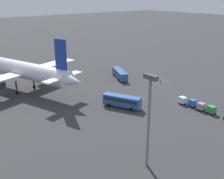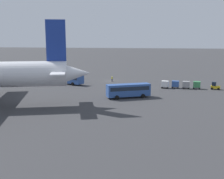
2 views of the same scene
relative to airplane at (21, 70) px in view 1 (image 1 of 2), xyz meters
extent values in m
plane|color=#38383A|center=(-21.55, -40.40, -6.63)|extent=(600.00, 600.00, 0.00)
cylinder|color=silver|center=(0.52, 0.16, 0.11)|extent=(39.51, 16.77, 5.19)
cone|color=silver|center=(-19.95, -6.21, 0.11)|extent=(7.82, 6.46, 4.67)
cube|color=silver|center=(2.11, -11.64, -0.54)|extent=(10.37, 19.00, 0.44)
cube|color=navy|center=(-16.57, -5.16, 6.85)|extent=(3.90, 1.53, 8.30)
cube|color=silver|center=(-16.95, -5.28, 0.63)|extent=(6.67, 13.70, 0.28)
cylinder|color=#38383D|center=(2.43, -8.66, -2.18)|extent=(5.40, 4.14, 2.85)
cylinder|color=#38383D|center=(-2.38, 2.79, -4.56)|extent=(0.50, 0.50, 4.15)
cylinder|color=black|center=(-2.38, 2.79, -6.18)|extent=(1.01, 0.74, 0.90)
cylinder|color=#38383D|center=(-0.38, -3.65, -4.56)|extent=(0.50, 0.50, 4.15)
cylinder|color=black|center=(-0.38, -3.65, -6.18)|extent=(1.01, 0.74, 0.90)
cube|color=#2D5199|center=(-9.53, -32.24, -4.90)|extent=(11.54, 7.26, 2.56)
cube|color=#192333|center=(-9.53, -32.24, -4.45)|extent=(10.73, 6.91, 0.82)
cylinder|color=black|center=(-5.72, -32.46, -6.13)|extent=(1.03, 0.69, 1.00)
cylinder|color=black|center=(-6.89, -35.00, -6.13)|extent=(1.03, 0.69, 1.00)
cylinder|color=black|center=(-12.17, -29.47, -6.13)|extent=(1.03, 0.69, 1.00)
cylinder|color=black|center=(-13.35, -32.02, -6.13)|extent=(1.03, 0.69, 1.00)
cube|color=#2D5199|center=(-30.37, -15.18, -4.77)|extent=(10.46, 6.67, 2.83)
cube|color=#192333|center=(-30.37, -15.18, -4.27)|extent=(9.73, 6.36, 0.90)
cylinder|color=black|center=(-28.02, -12.62, -6.13)|extent=(1.03, 0.69, 1.00)
cylinder|color=black|center=(-26.90, -15.02, -6.13)|extent=(1.03, 0.69, 1.00)
cylinder|color=black|center=(-33.84, -15.33, -6.13)|extent=(1.03, 0.69, 1.00)
cylinder|color=black|center=(-32.72, -17.74, -6.13)|extent=(1.03, 0.69, 1.00)
cylinder|color=black|center=(-51.88, -29.40, -6.33)|extent=(0.64, 0.37, 0.60)
cylinder|color=#1E1E2D|center=(-22.42, -39.37, -6.21)|extent=(0.32, 0.32, 0.85)
cylinder|color=yellow|center=(-22.42, -39.37, -5.46)|extent=(0.38, 0.38, 0.65)
sphere|color=tan|center=(-22.42, -39.37, -5.01)|extent=(0.24, 0.24, 0.24)
cube|color=#38383D|center=(-47.91, -30.01, -6.22)|extent=(2.20, 1.92, 0.10)
cube|color=#38844C|center=(-47.91, -30.01, -5.37)|extent=(2.09, 1.83, 1.60)
cylinder|color=black|center=(-47.07, -29.48, -6.45)|extent=(0.37, 0.17, 0.36)
cylinder|color=black|center=(-47.24, -30.75, -6.45)|extent=(0.37, 0.17, 0.36)
cylinder|color=black|center=(-48.58, -29.28, -6.45)|extent=(0.37, 0.17, 0.36)
cylinder|color=black|center=(-48.74, -30.55, -6.45)|extent=(0.37, 0.17, 0.36)
cube|color=#38383D|center=(-45.00, -29.82, -6.22)|extent=(2.20, 1.92, 0.10)
cube|color=gray|center=(-45.00, -29.82, -5.37)|extent=(2.09, 1.83, 1.60)
cylinder|color=black|center=(-44.16, -29.29, -6.45)|extent=(0.37, 0.17, 0.36)
cylinder|color=black|center=(-44.33, -30.56, -6.45)|extent=(0.37, 0.17, 0.36)
cylinder|color=black|center=(-45.67, -29.09, -6.45)|extent=(0.37, 0.17, 0.36)
cylinder|color=black|center=(-45.83, -30.36, -6.45)|extent=(0.37, 0.17, 0.36)
cube|color=#38383D|center=(-42.09, -30.17, -6.22)|extent=(2.20, 1.92, 0.10)
cube|color=#33569E|center=(-42.09, -30.17, -5.37)|extent=(2.09, 1.83, 1.60)
cylinder|color=black|center=(-41.25, -29.63, -6.45)|extent=(0.37, 0.17, 0.36)
cylinder|color=black|center=(-41.41, -30.90, -6.45)|extent=(0.37, 0.17, 0.36)
cylinder|color=black|center=(-42.76, -29.43, -6.45)|extent=(0.37, 0.17, 0.36)
cylinder|color=black|center=(-42.92, -30.70, -6.45)|extent=(0.37, 0.17, 0.36)
cube|color=#38383D|center=(-39.17, -29.69, -6.22)|extent=(2.20, 1.92, 0.10)
cube|color=silver|center=(-39.17, -29.69, -5.37)|extent=(2.09, 1.83, 1.60)
cylinder|color=black|center=(-38.34, -29.15, -6.45)|extent=(0.37, 0.17, 0.36)
cylinder|color=black|center=(-38.50, -30.42, -6.45)|extent=(0.37, 0.17, 0.36)
cylinder|color=black|center=(-39.84, -28.95, -6.45)|extent=(0.37, 0.17, 0.36)
cylinder|color=black|center=(-40.01, -30.22, -6.45)|extent=(0.37, 0.17, 0.36)
cylinder|color=slate|center=(-53.42, -1.08, 1.38)|extent=(0.50, 0.50, 16.03)
cube|color=#4C4C4C|center=(-53.42, -1.08, 9.80)|extent=(2.80, 0.70, 0.80)
camera|label=1|loc=(-82.91, 30.77, 22.59)|focal=45.00mm
camera|label=2|loc=(-37.21, 49.75, 7.39)|focal=45.00mm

